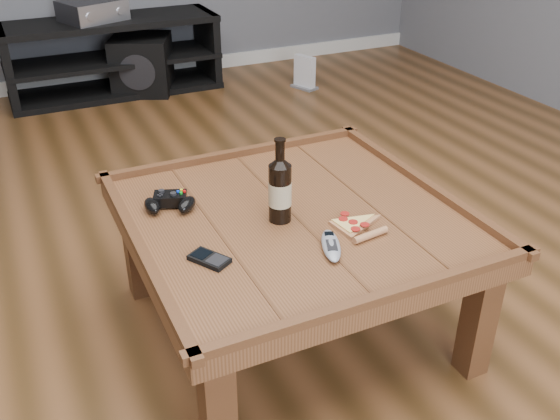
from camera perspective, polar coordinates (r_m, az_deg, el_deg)
name	(u,v)px	position (r m, az deg, el deg)	size (l,w,h in m)	color
ground	(293,327)	(2.20, 1.15, -10.64)	(6.00, 6.00, 0.00)	#432A13
baseboard	(110,76)	(4.76, -15.29, 11.75)	(5.00, 0.02, 0.10)	silver
coffee_table	(294,231)	(1.97, 1.27, -1.90)	(1.03, 1.03, 0.48)	#512E17
media_console	(113,57)	(4.48, -14.98, 13.34)	(1.40, 0.45, 0.50)	black
beer_bottle	(280,188)	(1.86, 0.00, 1.98)	(0.07, 0.07, 0.27)	black
game_controller	(170,202)	(1.99, -10.04, 0.71)	(0.17, 0.15, 0.05)	black
pizza_slice	(355,226)	(1.88, 6.91, -1.46)	(0.16, 0.23, 0.02)	#B97F51
smartphone	(209,259)	(1.73, -6.48, -4.46)	(0.11, 0.13, 0.02)	black
remote_control	(331,245)	(1.77, 4.68, -3.24)	(0.11, 0.18, 0.02)	gray
av_receiver	(93,10)	(4.38, -16.76, 17.09)	(0.45, 0.41, 0.13)	black
subwoofer	(142,65)	(4.47, -12.49, 12.86)	(0.50, 0.50, 0.38)	black
game_console	(305,74)	(4.46, 2.26, 12.35)	(0.16, 0.21, 0.23)	slate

